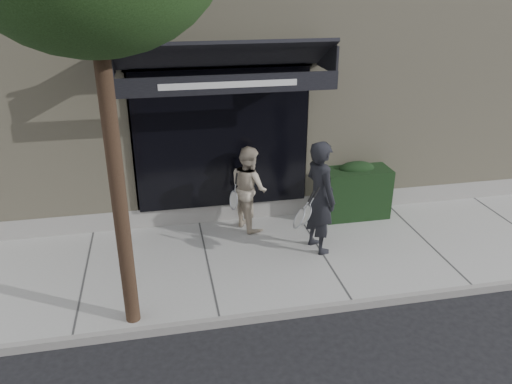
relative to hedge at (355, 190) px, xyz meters
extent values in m
plane|color=black|center=(-1.10, -1.25, -0.66)|extent=(80.00, 80.00, 0.00)
cube|color=#9FA09A|center=(-1.10, -1.25, -0.60)|extent=(20.00, 3.00, 0.12)
cube|color=gray|center=(-1.10, -2.80, -0.59)|extent=(20.00, 0.10, 0.14)
cube|color=tan|center=(-1.10, 3.75, 2.09)|extent=(14.00, 7.00, 5.50)
cube|color=gray|center=(-1.10, 0.45, -0.41)|extent=(14.02, 0.42, 0.50)
cube|color=black|center=(-2.60, 0.30, 1.14)|extent=(3.20, 0.30, 2.60)
cube|color=gray|center=(-4.20, 0.45, 1.14)|extent=(0.08, 0.40, 2.60)
cube|color=gray|center=(-1.00, 0.45, 1.14)|extent=(0.08, 0.40, 2.60)
cube|color=gray|center=(-2.60, 0.45, 2.48)|extent=(3.36, 0.40, 0.12)
cube|color=black|center=(-2.60, -0.25, 2.74)|extent=(3.60, 1.03, 0.55)
cube|color=black|center=(-2.60, -0.75, 2.35)|extent=(3.60, 0.05, 0.30)
cube|color=white|center=(-2.60, -0.78, 2.35)|extent=(2.20, 0.01, 0.10)
cube|color=black|center=(-4.38, -0.25, 2.66)|extent=(0.04, 1.00, 0.45)
cube|color=black|center=(-0.82, -0.25, 2.66)|extent=(0.04, 1.00, 0.45)
cube|color=black|center=(0.00, 0.00, -0.04)|extent=(1.30, 0.70, 1.00)
ellipsoid|color=black|center=(0.00, 0.00, 0.46)|extent=(0.71, 0.38, 0.27)
cylinder|color=black|center=(-4.30, -2.55, 1.74)|extent=(0.20, 0.20, 4.80)
imported|color=black|center=(-1.13, -1.16, 0.46)|extent=(0.66, 0.83, 1.99)
torus|color=silver|center=(-1.46, -1.38, 0.26)|extent=(0.21, 0.33, 0.28)
cylinder|color=silver|center=(-1.46, -1.38, 0.26)|extent=(0.18, 0.29, 0.24)
cylinder|color=silver|center=(-1.46, -1.38, 0.26)|extent=(0.17, 0.05, 0.10)
cylinder|color=black|center=(-1.46, -1.38, 0.26)|extent=(0.19, 0.06, 0.12)
torus|color=silver|center=(-1.59, -1.50, 0.27)|extent=(0.17, 0.31, 0.28)
cylinder|color=silver|center=(-1.59, -1.50, 0.27)|extent=(0.13, 0.27, 0.24)
cylinder|color=silver|center=(-1.59, -1.50, 0.27)|extent=(0.17, 0.03, 0.10)
cylinder|color=black|center=(-1.59, -1.50, 0.27)|extent=(0.19, 0.04, 0.12)
imported|color=#C2B39B|center=(-2.16, -0.09, 0.27)|extent=(0.85, 0.95, 1.62)
torus|color=silver|center=(-2.49, -0.32, 0.15)|extent=(0.15, 0.31, 0.30)
cylinder|color=silver|center=(-2.49, -0.32, 0.15)|extent=(0.12, 0.27, 0.27)
cylinder|color=silver|center=(-2.49, -0.32, 0.15)|extent=(0.18, 0.07, 0.05)
cylinder|color=black|center=(-2.49, -0.32, 0.15)|extent=(0.20, 0.09, 0.06)
camera|label=1|loc=(-3.74, -8.53, 3.93)|focal=35.00mm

